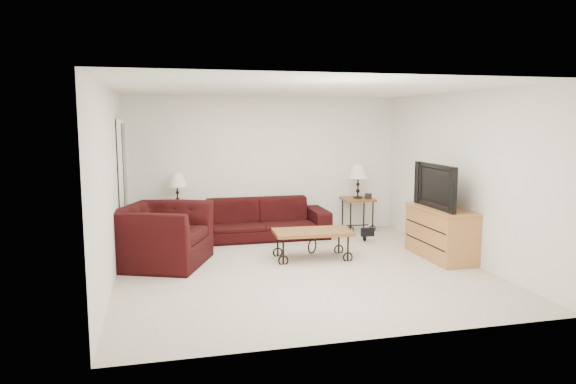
% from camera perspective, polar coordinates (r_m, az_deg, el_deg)
% --- Properties ---
extents(ground, '(5.00, 5.00, 0.00)m').
position_cam_1_polar(ground, '(7.50, 1.29, -8.30)').
color(ground, beige).
rests_on(ground, ground).
extents(wall_back, '(5.00, 0.02, 2.50)m').
position_cam_1_polar(wall_back, '(9.68, -2.54, 2.88)').
color(wall_back, white).
rests_on(wall_back, ground).
extents(wall_front, '(5.00, 0.02, 2.50)m').
position_cam_1_polar(wall_front, '(4.91, 8.94, -2.07)').
color(wall_front, white).
rests_on(wall_front, ground).
extents(wall_left, '(0.02, 5.00, 2.50)m').
position_cam_1_polar(wall_left, '(7.04, -18.75, 0.60)').
color(wall_left, white).
rests_on(wall_left, ground).
extents(wall_right, '(0.02, 5.00, 2.50)m').
position_cam_1_polar(wall_right, '(8.26, 18.31, 1.64)').
color(wall_right, white).
rests_on(wall_right, ground).
extents(ceiling, '(5.00, 5.00, 0.00)m').
position_cam_1_polar(ceiling, '(7.22, 1.35, 11.13)').
color(ceiling, white).
rests_on(ceiling, wall_back).
extents(doorway, '(0.08, 0.94, 2.04)m').
position_cam_1_polar(doorway, '(8.69, -17.58, 0.43)').
color(doorway, black).
rests_on(doorway, ground).
extents(sofa, '(2.38, 0.93, 0.70)m').
position_cam_1_polar(sofa, '(9.30, -3.00, -2.94)').
color(sofa, black).
rests_on(sofa, ground).
extents(side_table_left, '(0.60, 0.60, 0.59)m').
position_cam_1_polar(side_table_left, '(9.34, -11.84, -3.38)').
color(side_table_left, brown).
rests_on(side_table_left, ground).
extents(side_table_right, '(0.62, 0.62, 0.63)m').
position_cam_1_polar(side_table_right, '(10.00, 7.55, -2.43)').
color(side_table_right, brown).
rests_on(side_table_right, ground).
extents(lamp_left, '(0.37, 0.37, 0.59)m').
position_cam_1_polar(lamp_left, '(9.24, -11.94, 0.23)').
color(lamp_left, black).
rests_on(lamp_left, side_table_left).
extents(lamp_right, '(0.38, 0.38, 0.63)m').
position_cam_1_polar(lamp_right, '(9.91, 7.62, 1.14)').
color(lamp_right, black).
rests_on(lamp_right, side_table_right).
extents(photo_frame_left, '(0.12, 0.02, 0.10)m').
position_cam_1_polar(photo_frame_left, '(9.12, -12.81, -1.46)').
color(photo_frame_left, black).
rests_on(photo_frame_left, side_table_left).
extents(photo_frame_right, '(0.13, 0.05, 0.10)m').
position_cam_1_polar(photo_frame_right, '(9.86, 8.72, -0.44)').
color(photo_frame_right, black).
rests_on(photo_frame_right, side_table_right).
extents(coffee_table, '(1.19, 0.69, 0.44)m').
position_cam_1_polar(coffee_table, '(7.97, 2.65, -5.73)').
color(coffee_table, brown).
rests_on(coffee_table, ground).
extents(armchair, '(1.57, 1.66, 0.86)m').
position_cam_1_polar(armchair, '(7.82, -13.48, -4.61)').
color(armchair, black).
rests_on(armchair, ground).
extents(throw_pillow, '(0.24, 0.40, 0.39)m').
position_cam_1_polar(throw_pillow, '(7.75, -12.39, -4.00)').
color(throw_pillow, '#B86B17').
rests_on(throw_pillow, armchair).
extents(tv_stand, '(0.54, 1.29, 0.77)m').
position_cam_1_polar(tv_stand, '(8.30, 16.27, -4.29)').
color(tv_stand, '#BC7B46').
rests_on(tv_stand, ground).
extents(television, '(0.15, 1.15, 0.66)m').
position_cam_1_polar(television, '(8.18, 16.34, 0.63)').
color(television, black).
rests_on(television, tv_stand).
extents(backpack, '(0.41, 0.36, 0.45)m').
position_cam_1_polar(backpack, '(9.18, 8.35, -3.93)').
color(backpack, black).
rests_on(backpack, ground).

